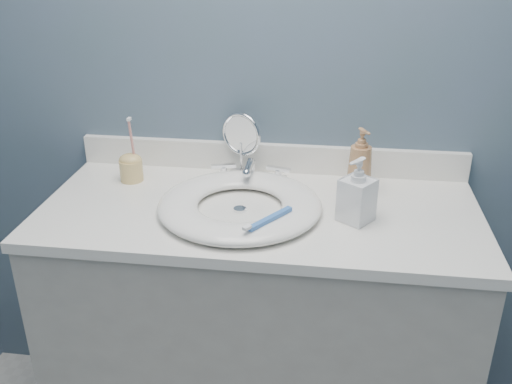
% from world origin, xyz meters
% --- Properties ---
extents(back_wall, '(2.20, 0.02, 2.40)m').
position_xyz_m(back_wall, '(0.00, 1.25, 1.20)').
color(back_wall, slate).
rests_on(back_wall, ground).
extents(vanity_cabinet, '(1.20, 0.55, 0.85)m').
position_xyz_m(vanity_cabinet, '(0.00, 0.97, 0.42)').
color(vanity_cabinet, '#B0ACA1').
rests_on(vanity_cabinet, ground).
extents(countertop, '(1.22, 0.57, 0.03)m').
position_xyz_m(countertop, '(0.00, 0.97, 0.86)').
color(countertop, white).
rests_on(countertop, vanity_cabinet).
extents(backsplash, '(1.22, 0.02, 0.09)m').
position_xyz_m(backsplash, '(0.00, 1.24, 0.93)').
color(backsplash, white).
rests_on(backsplash, countertop).
extents(basin, '(0.45, 0.45, 0.04)m').
position_xyz_m(basin, '(-0.05, 0.94, 0.90)').
color(basin, white).
rests_on(basin, countertop).
extents(drain, '(0.04, 0.04, 0.01)m').
position_xyz_m(drain, '(-0.05, 0.94, 0.88)').
color(drain, silver).
rests_on(drain, countertop).
extents(faucet, '(0.25, 0.13, 0.07)m').
position_xyz_m(faucet, '(-0.05, 1.14, 0.91)').
color(faucet, silver).
rests_on(faucet, countertop).
extents(makeup_mirror, '(0.13, 0.08, 0.20)m').
position_xyz_m(makeup_mirror, '(-0.09, 1.20, 0.99)').
color(makeup_mirror, silver).
rests_on(makeup_mirror, countertop).
extents(soap_bottle_amber, '(0.10, 0.10, 0.19)m').
position_xyz_m(soap_bottle_amber, '(0.28, 1.12, 0.98)').
color(soap_bottle_amber, '#A7764B').
rests_on(soap_bottle_amber, countertop).
extents(soap_bottle_clear, '(0.11, 0.11, 0.18)m').
position_xyz_m(soap_bottle_clear, '(0.26, 0.93, 0.97)').
color(soap_bottle_clear, silver).
rests_on(soap_bottle_clear, countertop).
extents(toothbrush_holder, '(0.07, 0.07, 0.20)m').
position_xyz_m(toothbrush_holder, '(-0.41, 1.11, 0.93)').
color(toothbrush_holder, '#DAB96D').
rests_on(toothbrush_holder, countertop).
extents(toothbrush_lying, '(0.11, 0.15, 0.02)m').
position_xyz_m(toothbrush_lying, '(0.04, 0.82, 0.92)').
color(toothbrush_lying, '#366EC2').
rests_on(toothbrush_lying, basin).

